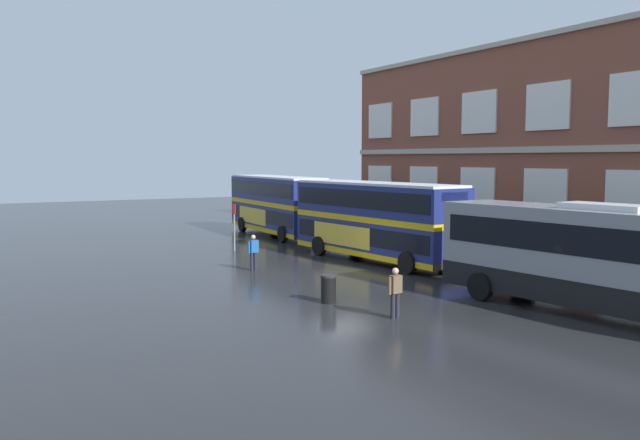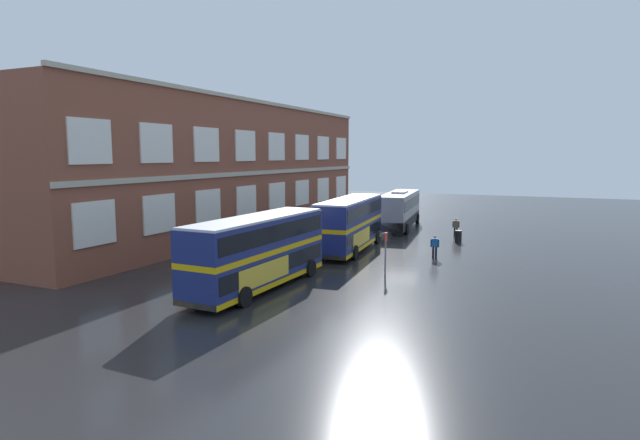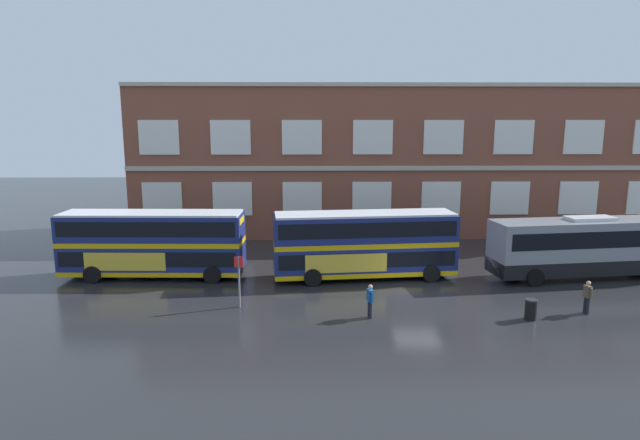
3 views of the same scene
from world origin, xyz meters
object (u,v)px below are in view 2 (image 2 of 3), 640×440
(station_litter_bin, at_px, (458,236))
(double_decker_near, at_px, (258,251))
(double_decker_middle, at_px, (350,223))
(touring_coach, at_px, (400,209))
(bus_stand_flag, at_px, (386,250))
(second_passenger, at_px, (435,246))
(waiting_passenger, at_px, (456,226))

(station_litter_bin, bearing_deg, double_decker_near, 159.69)
(double_decker_middle, bearing_deg, double_decker_near, 177.99)
(touring_coach, xyz_separation_m, bus_stand_flag, (-20.67, -4.94, -0.27))
(second_passenger, xyz_separation_m, bus_stand_flag, (-6.59, 1.65, 0.70))
(touring_coach, relative_size, second_passenger, 7.19)
(double_decker_middle, relative_size, station_litter_bin, 10.87)
(second_passenger, distance_m, bus_stand_flag, 6.83)
(double_decker_middle, height_order, waiting_passenger, double_decker_middle)
(waiting_passenger, xyz_separation_m, station_litter_bin, (-3.13, -0.76, -0.41))
(station_litter_bin, bearing_deg, double_decker_middle, 136.32)
(second_passenger, height_order, bus_stand_flag, bus_stand_flag)
(waiting_passenger, distance_m, second_passenger, 10.93)
(double_decker_near, bearing_deg, waiting_passenger, -16.09)
(double_decker_middle, relative_size, bus_stand_flag, 4.15)
(double_decker_near, height_order, station_litter_bin, double_decker_near)
(touring_coach, bearing_deg, double_decker_near, 178.78)
(touring_coach, relative_size, bus_stand_flag, 4.53)
(double_decker_middle, xyz_separation_m, touring_coach, (13.69, -0.11, -0.24))
(waiting_passenger, height_order, bus_stand_flag, bus_stand_flag)
(double_decker_middle, height_order, station_litter_bin, double_decker_middle)
(touring_coach, bearing_deg, bus_stand_flag, -166.57)
(second_passenger, relative_size, station_litter_bin, 1.65)
(double_decker_near, bearing_deg, bus_stand_flag, -42.72)
(double_decker_near, height_order, double_decker_middle, same)
(second_passenger, bearing_deg, bus_stand_flag, 165.92)
(double_decker_near, distance_m, second_passenger, 14.50)
(touring_coach, relative_size, station_litter_bin, 11.87)
(bus_stand_flag, bearing_deg, touring_coach, 13.43)
(double_decker_middle, relative_size, second_passenger, 6.59)
(touring_coach, distance_m, second_passenger, 15.58)
(waiting_passenger, distance_m, bus_stand_flag, 17.57)
(double_decker_near, xyz_separation_m, station_litter_bin, (20.34, -7.53, -1.63))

